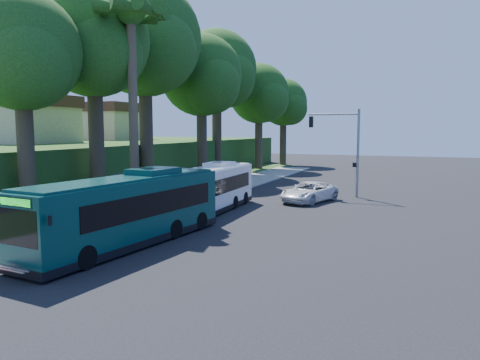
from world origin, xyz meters
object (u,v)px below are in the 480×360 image
at_px(teal_bus, 130,209).
at_px(pickup, 309,192).
at_px(bus_shelter, 135,186).
at_px(white_bus, 210,189).

xyz_separation_m(teal_bus, pickup, (4.70, 15.96, -0.97)).
xyz_separation_m(bus_shelter, pickup, (9.08, 9.21, -1.07)).
height_order(teal_bus, pickup, teal_bus).
bearing_deg(pickup, white_bus, -110.35).
distance_m(teal_bus, pickup, 16.66).
height_order(white_bus, pickup, white_bus).
distance_m(white_bus, teal_bus, 9.34).
bearing_deg(teal_bus, white_bus, 98.01).
relative_size(white_bus, teal_bus, 0.90).
bearing_deg(pickup, teal_bus, -89.50).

